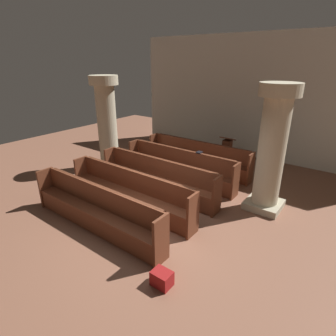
{
  "coord_description": "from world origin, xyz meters",
  "views": [
    {
      "loc": [
        3.6,
        -4.19,
        3.6
      ],
      "look_at": [
        -0.67,
        1.52,
        0.75
      ],
      "focal_mm": 29.14,
      "sensor_mm": 36.0,
      "label": 1
    }
  ],
  "objects_px": {
    "lectern": "(226,154)",
    "kneeler_box_red": "(162,278)",
    "pillar_aisle_side": "(272,148)",
    "pew_row_2": "(157,176)",
    "pillar_far_side": "(107,122)",
    "hymn_book": "(199,152)",
    "pew_row_3": "(130,190)",
    "pew_row_1": "(179,165)",
    "pew_row_0": "(197,156)",
    "pew_row_4": "(95,208)"
  },
  "relations": [
    {
      "from": "hymn_book",
      "to": "kneeler_box_red",
      "type": "distance_m",
      "value": 4.34
    },
    {
      "from": "pew_row_3",
      "to": "hymn_book",
      "type": "distance_m",
      "value": 2.49
    },
    {
      "from": "pew_row_4",
      "to": "hymn_book",
      "type": "height_order",
      "value": "hymn_book"
    },
    {
      "from": "pew_row_0",
      "to": "pillar_far_side",
      "type": "bearing_deg",
      "value": -149.75
    },
    {
      "from": "pew_row_1",
      "to": "pew_row_2",
      "type": "distance_m",
      "value": 1.1
    },
    {
      "from": "pew_row_0",
      "to": "lectern",
      "type": "bearing_deg",
      "value": 59.59
    },
    {
      "from": "pew_row_0",
      "to": "kneeler_box_red",
      "type": "distance_m",
      "value": 5.34
    },
    {
      "from": "lectern",
      "to": "kneeler_box_red",
      "type": "xyz_separation_m",
      "value": [
        1.63,
        -5.86,
        -0.31
      ]
    },
    {
      "from": "pillar_aisle_side",
      "to": "pew_row_2",
      "type": "bearing_deg",
      "value": -159.49
    },
    {
      "from": "pew_row_2",
      "to": "lectern",
      "type": "xyz_separation_m",
      "value": [
        0.6,
        3.22,
        -0.08
      ]
    },
    {
      "from": "pew_row_3",
      "to": "pew_row_2",
      "type": "bearing_deg",
      "value": 90.0
    },
    {
      "from": "pew_row_2",
      "to": "pillar_aisle_side",
      "type": "distance_m",
      "value": 3.12
    },
    {
      "from": "pew_row_4",
      "to": "kneeler_box_red",
      "type": "bearing_deg",
      "value": -11.43
    },
    {
      "from": "kneeler_box_red",
      "to": "pew_row_2",
      "type": "bearing_deg",
      "value": 130.17
    },
    {
      "from": "pew_row_2",
      "to": "kneeler_box_red",
      "type": "relative_size",
      "value": 11.28
    },
    {
      "from": "lectern",
      "to": "hymn_book",
      "type": "relative_size",
      "value": 5.85
    },
    {
      "from": "lectern",
      "to": "kneeler_box_red",
      "type": "relative_size",
      "value": 3.19
    },
    {
      "from": "pew_row_3",
      "to": "hymn_book",
      "type": "height_order",
      "value": "hymn_book"
    },
    {
      "from": "pew_row_2",
      "to": "hymn_book",
      "type": "xyz_separation_m",
      "value": [
        0.6,
        1.28,
        0.49
      ]
    },
    {
      "from": "pew_row_4",
      "to": "pillar_far_side",
      "type": "height_order",
      "value": "pillar_far_side"
    },
    {
      "from": "pew_row_3",
      "to": "hymn_book",
      "type": "xyz_separation_m",
      "value": [
        0.6,
        2.37,
        0.49
      ]
    },
    {
      "from": "pew_row_0",
      "to": "hymn_book",
      "type": "distance_m",
      "value": 1.19
    },
    {
      "from": "pillar_aisle_side",
      "to": "lectern",
      "type": "distance_m",
      "value": 3.28
    },
    {
      "from": "pew_row_1",
      "to": "pillar_aisle_side",
      "type": "distance_m",
      "value": 2.94
    },
    {
      "from": "pew_row_2",
      "to": "lectern",
      "type": "bearing_deg",
      "value": 79.41
    },
    {
      "from": "hymn_book",
      "to": "pew_row_3",
      "type": "bearing_deg",
      "value": -104.08
    },
    {
      "from": "pew_row_2",
      "to": "pew_row_4",
      "type": "relative_size",
      "value": 1.0
    },
    {
      "from": "pew_row_0",
      "to": "pew_row_4",
      "type": "bearing_deg",
      "value": -90.0
    },
    {
      "from": "pew_row_2",
      "to": "pew_row_3",
      "type": "relative_size",
      "value": 1.0
    },
    {
      "from": "pillar_aisle_side",
      "to": "lectern",
      "type": "height_order",
      "value": "pillar_aisle_side"
    },
    {
      "from": "pew_row_0",
      "to": "pew_row_1",
      "type": "relative_size",
      "value": 1.0
    },
    {
      "from": "pew_row_3",
      "to": "pew_row_1",
      "type": "bearing_deg",
      "value": 90.0
    },
    {
      "from": "hymn_book",
      "to": "pew_row_4",
      "type": "bearing_deg",
      "value": -99.74
    },
    {
      "from": "pillar_aisle_side",
      "to": "pillar_far_side",
      "type": "relative_size",
      "value": 1.0
    },
    {
      "from": "pew_row_1",
      "to": "pew_row_3",
      "type": "relative_size",
      "value": 1.0
    },
    {
      "from": "pew_row_1",
      "to": "pillar_far_side",
      "type": "height_order",
      "value": "pillar_far_side"
    },
    {
      "from": "pillar_far_side",
      "to": "hymn_book",
      "type": "relative_size",
      "value": 16.91
    },
    {
      "from": "pew_row_1",
      "to": "hymn_book",
      "type": "height_order",
      "value": "hymn_book"
    },
    {
      "from": "hymn_book",
      "to": "pew_row_1",
      "type": "bearing_deg",
      "value": -163.06
    },
    {
      "from": "pew_row_0",
      "to": "pew_row_4",
      "type": "xyz_separation_m",
      "value": [
        0.0,
        -4.38,
        0.0
      ]
    },
    {
      "from": "pillar_far_side",
      "to": "pew_row_3",
      "type": "bearing_deg",
      "value": -32.78
    },
    {
      "from": "pew_row_2",
      "to": "hymn_book",
      "type": "relative_size",
      "value": 20.69
    },
    {
      "from": "hymn_book",
      "to": "kneeler_box_red",
      "type": "relative_size",
      "value": 0.55
    },
    {
      "from": "pew_row_3",
      "to": "pew_row_4",
      "type": "distance_m",
      "value": 1.1
    },
    {
      "from": "pew_row_1",
      "to": "hymn_book",
      "type": "xyz_separation_m",
      "value": [
        0.6,
        0.18,
        0.49
      ]
    },
    {
      "from": "pew_row_1",
      "to": "pew_row_3",
      "type": "xyz_separation_m",
      "value": [
        0.0,
        -2.19,
        0.0
      ]
    },
    {
      "from": "pew_row_2",
      "to": "pew_row_0",
      "type": "bearing_deg",
      "value": 90.0
    },
    {
      "from": "pew_row_4",
      "to": "hymn_book",
      "type": "distance_m",
      "value": 3.55
    },
    {
      "from": "pew_row_2",
      "to": "pew_row_3",
      "type": "bearing_deg",
      "value": -90.0
    },
    {
      "from": "pew_row_0",
      "to": "pew_row_3",
      "type": "height_order",
      "value": "same"
    }
  ]
}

